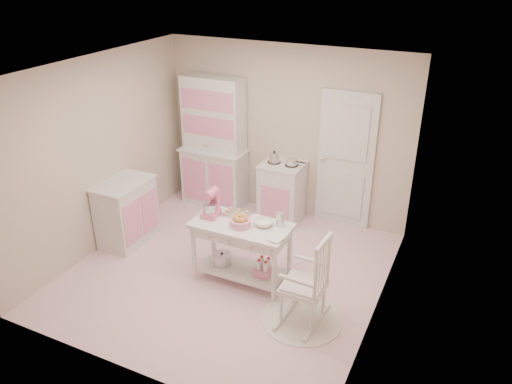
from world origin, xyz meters
TOP-DOWN VIEW (x-y plane):
  - room_shell at (0.00, 0.00)m, footprint 3.84×3.84m
  - door at (0.95, 1.87)m, footprint 0.82×0.05m
  - hutch at (-1.12, 1.66)m, footprint 1.06×0.50m
  - stove at (0.08, 1.61)m, footprint 0.62×0.57m
  - base_cabinet at (-1.63, 0.07)m, footprint 0.54×0.84m
  - lace_rug at (1.20, -0.46)m, footprint 0.92×0.92m
  - rocking_chair at (1.20, -0.46)m, footprint 0.53×0.75m
  - work_table at (0.24, -0.07)m, footprint 1.20×0.60m
  - stand_mixer at (-0.18, -0.05)m, footprint 0.22×0.29m
  - cookie_tray at (0.09, 0.11)m, footprint 0.34×0.24m
  - bread_basket at (0.26, -0.12)m, footprint 0.25×0.25m
  - mixing_bowl at (0.50, 0.01)m, footprint 0.23×0.23m
  - metal_pitcher at (0.68, 0.09)m, footprint 0.10×0.10m
  - recipe_book at (0.69, -0.19)m, footprint 0.19×0.23m

SIDE VIEW (x-z plane):
  - lace_rug at x=1.20m, z-range 0.00..0.01m
  - work_table at x=0.24m, z-range 0.00..0.80m
  - stove at x=0.08m, z-range 0.00..0.92m
  - base_cabinet at x=-1.63m, z-range 0.00..0.92m
  - rocking_chair at x=1.20m, z-range 0.00..1.10m
  - cookie_tray at x=0.09m, z-range 0.80..0.82m
  - recipe_book at x=0.69m, z-range 0.80..0.82m
  - mixing_bowl at x=0.50m, z-range 0.80..0.87m
  - bread_basket at x=0.26m, z-range 0.80..0.89m
  - metal_pitcher at x=0.68m, z-range 0.80..0.97m
  - stand_mixer at x=-0.18m, z-range 0.80..1.14m
  - door at x=0.95m, z-range 0.00..2.04m
  - hutch at x=-1.12m, z-range 0.00..2.08m
  - room_shell at x=0.00m, z-range 0.34..2.96m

